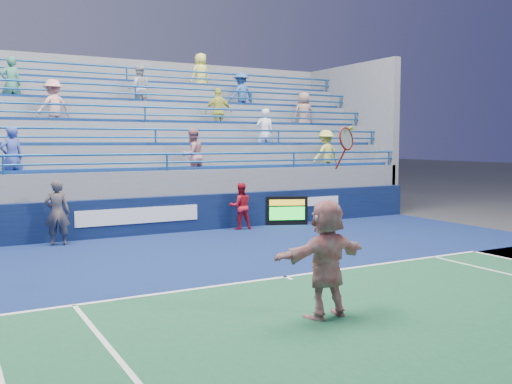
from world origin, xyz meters
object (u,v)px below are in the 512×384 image
ball_girl (240,206)px  line_judge (57,213)px  tennis_player (326,259)px  serve_speed_board (287,211)px

ball_girl → line_judge: bearing=14.1°
line_judge → tennis_player: bearing=119.9°
ball_girl → tennis_player: bearing=83.4°
tennis_player → line_judge: bearing=106.6°
tennis_player → ball_girl: bearing=70.9°
serve_speed_board → line_judge: (-7.19, -0.22, 0.39)m
serve_speed_board → tennis_player: 9.81m
line_judge → ball_girl: (5.46, 0.15, -0.14)m
serve_speed_board → ball_girl: (-1.73, -0.06, 0.25)m
ball_girl → serve_speed_board: bearing=-165.4°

